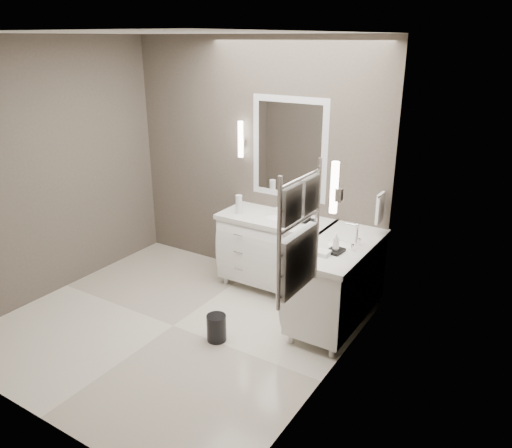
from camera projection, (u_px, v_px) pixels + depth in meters
The scene contains 21 objects.
floor at pixel (173, 326), 4.92m from camera, with size 3.20×3.00×0.01m, color beige.
ceiling at pixel (153, 32), 3.96m from camera, with size 3.20×3.00×0.01m, color white.
wall_back at pixel (254, 161), 5.63m from camera, with size 3.20×0.01×2.70m, color #504840.
wall_front at pixel (8, 253), 3.24m from camera, with size 3.20×0.01×2.70m, color #504840.
wall_left at pixel (49, 171), 5.24m from camera, with size 0.01×3.00×2.70m, color #504840.
wall_right at pixel (330, 229), 3.64m from camera, with size 0.01×3.00×2.70m, color #504840.
vanity_back at pixel (275, 248), 5.49m from camera, with size 1.24×0.59×0.97m.
vanity_right at pixel (337, 279), 4.80m from camera, with size 0.59×1.24×0.97m.
mirror_back at pixel (289, 149), 5.33m from camera, with size 0.90×0.02×1.10m.
mirror_right at pixel (369, 178), 4.21m from camera, with size 0.02×0.90×1.10m.
sconce_back at pixel (241, 140), 5.55m from camera, with size 0.06×0.06×0.40m.
sconce_right at pixel (334, 189), 3.77m from camera, with size 0.06×0.06×0.40m.
towel_bar_corner at pixel (380, 207), 4.84m from camera, with size 0.03×0.22×0.30m.
towel_ladder at pixel (299, 240), 3.34m from camera, with size 0.06×0.58×0.90m.
waste_bin at pixel (217, 328), 4.64m from camera, with size 0.18×0.18×0.26m, color black.
amenity_tray_back at pixel (306, 221), 5.22m from camera, with size 0.16×0.12×0.02m, color black.
amenity_tray_right at pixel (336, 251), 4.49m from camera, with size 0.13×0.17×0.03m, color black.
water_bottle at pixel (239, 204), 5.44m from camera, with size 0.07×0.07×0.21m, color silver.
soap_bottle_a at pixel (305, 213), 5.22m from camera, with size 0.06×0.06×0.13m, color white.
soap_bottle_b at pixel (308, 217), 5.16m from camera, with size 0.07×0.07×0.09m, color black.
soap_bottle_c at pixel (336, 241), 4.45m from camera, with size 0.06×0.06×0.16m, color white.
Camera 1 is at (2.95, -3.17, 2.67)m, focal length 35.00 mm.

